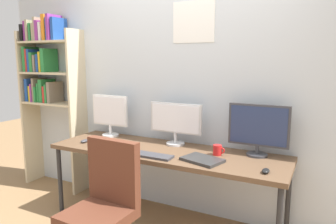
# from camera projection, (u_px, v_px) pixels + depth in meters

# --- Properties ---
(wall_back) EXTENTS (4.62, 0.11, 2.60)m
(wall_back) POSITION_uv_depth(u_px,v_px,m) (185.00, 86.00, 3.18)
(wall_back) COLOR silver
(wall_back) RESTS_ON ground_plane
(desk) EXTENTS (2.22, 0.68, 0.74)m
(desk) POSITION_uv_depth(u_px,v_px,m) (166.00, 155.00, 2.91)
(desk) COLOR brown
(desk) RESTS_ON ground_plane
(bookshelf) EXTENTS (0.83, 0.28, 2.07)m
(bookshelf) POSITION_uv_depth(u_px,v_px,m) (47.00, 76.00, 3.78)
(bookshelf) COLOR beige
(bookshelf) RESTS_ON ground_plane
(office_chair) EXTENTS (0.52, 0.52, 0.99)m
(office_chair) POSITION_uv_depth(u_px,v_px,m) (103.00, 222.00, 2.28)
(office_chair) COLOR #2D2D33
(office_chair) RESTS_ON ground_plane
(monitor_left) EXTENTS (0.44, 0.18, 0.45)m
(monitor_left) POSITION_uv_depth(u_px,v_px,m) (110.00, 113.00, 3.40)
(monitor_left) COLOR silver
(monitor_left) RESTS_ON desk
(monitor_center) EXTENTS (0.54, 0.18, 0.41)m
(monitor_center) POSITION_uv_depth(u_px,v_px,m) (176.00, 121.00, 3.05)
(monitor_center) COLOR silver
(monitor_center) RESTS_ON desk
(monitor_right) EXTENTS (0.52, 0.18, 0.45)m
(monitor_right) POSITION_uv_depth(u_px,v_px,m) (258.00, 128.00, 2.70)
(monitor_right) COLOR #38383D
(monitor_right) RESTS_ON desk
(keyboard_main) EXTENTS (0.34, 0.13, 0.02)m
(keyboard_main) POSITION_uv_depth(u_px,v_px,m) (153.00, 156.00, 2.70)
(keyboard_main) COLOR #38383D
(keyboard_main) RESTS_ON desk
(mouse_left_side) EXTENTS (0.06, 0.10, 0.03)m
(mouse_left_side) POSITION_uv_depth(u_px,v_px,m) (85.00, 141.00, 3.16)
(mouse_left_side) COLOR #38383D
(mouse_left_side) RESTS_ON desk
(mouse_right_side) EXTENTS (0.06, 0.10, 0.03)m
(mouse_right_side) POSITION_uv_depth(u_px,v_px,m) (266.00, 171.00, 2.32)
(mouse_right_side) COLOR black
(mouse_right_side) RESTS_ON desk
(laptop_closed) EXTENTS (0.37, 0.30, 0.02)m
(laptop_closed) POSITION_uv_depth(u_px,v_px,m) (202.00, 160.00, 2.59)
(laptop_closed) COLOR #2D2D2D
(laptop_closed) RESTS_ON desk
(coffee_mug) EXTENTS (0.11, 0.08, 0.09)m
(coffee_mug) POSITION_uv_depth(u_px,v_px,m) (218.00, 150.00, 2.75)
(coffee_mug) COLOR red
(coffee_mug) RESTS_ON desk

